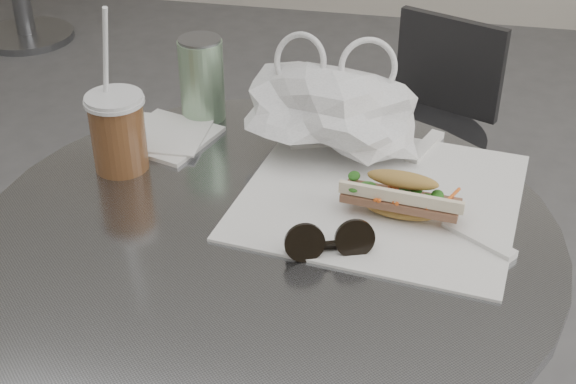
% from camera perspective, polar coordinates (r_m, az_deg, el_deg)
% --- Properties ---
extents(cafe_table, '(0.76, 0.76, 0.74)m').
position_cam_1_polar(cafe_table, '(1.22, -1.29, -13.15)').
color(cafe_table, slate).
rests_on(cafe_table, ground).
extents(chair_far, '(0.37, 0.39, 0.66)m').
position_cam_1_polar(chair_far, '(2.03, 9.08, 1.41)').
color(chair_far, '#303032').
rests_on(chair_far, ground).
extents(sandwich_paper, '(0.41, 0.39, 0.00)m').
position_cam_1_polar(sandwich_paper, '(1.10, 6.61, -0.26)').
color(sandwich_paper, white).
rests_on(sandwich_paper, cafe_table).
extents(banh_mi, '(0.20, 0.10, 0.06)m').
position_cam_1_polar(banh_mi, '(1.05, 8.05, -0.30)').
color(banh_mi, '#B68844').
rests_on(banh_mi, sandwich_paper).
extents(iced_coffee, '(0.08, 0.08, 0.25)m').
position_cam_1_polar(iced_coffee, '(1.16, -12.00, 4.28)').
color(iced_coffee, brown).
rests_on(iced_coffee, cafe_table).
extents(sunglasses, '(0.11, 0.06, 0.05)m').
position_cam_1_polar(sunglasses, '(0.98, 2.96, -3.62)').
color(sunglasses, black).
rests_on(sunglasses, cafe_table).
extents(plastic_bag, '(0.25, 0.19, 0.12)m').
position_cam_1_polar(plastic_bag, '(1.19, 3.01, 5.75)').
color(plastic_bag, white).
rests_on(plastic_bag, cafe_table).
extents(napkin_stack, '(0.16, 0.16, 0.01)m').
position_cam_1_polar(napkin_stack, '(1.25, -8.62, 3.97)').
color(napkin_stack, white).
rests_on(napkin_stack, cafe_table).
extents(drink_can, '(0.07, 0.07, 0.13)m').
position_cam_1_polar(drink_can, '(1.28, -6.15, 8.00)').
color(drink_can, '#5C9E5C').
rests_on(drink_can, cafe_table).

